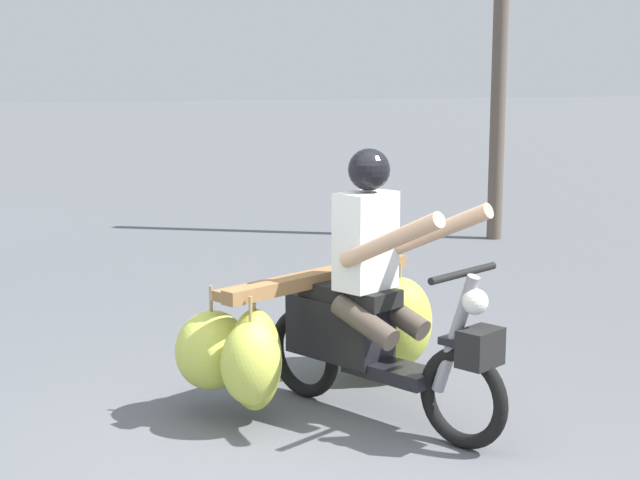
{
  "coord_description": "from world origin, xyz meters",
  "views": [
    {
      "loc": [
        -1.35,
        -4.05,
        2.01
      ],
      "look_at": [
        0.75,
        1.87,
        0.9
      ],
      "focal_mm": 53.97,
      "sensor_mm": 36.0,
      "label": 1
    }
  ],
  "objects": [
    {
      "name": "motorbike_main_loaded",
      "position": [
        0.7,
        1.29,
        0.49
      ],
      "size": [
        1.88,
        2.02,
        1.58
      ],
      "color": "black",
      "rests_on": "ground"
    }
  ]
}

